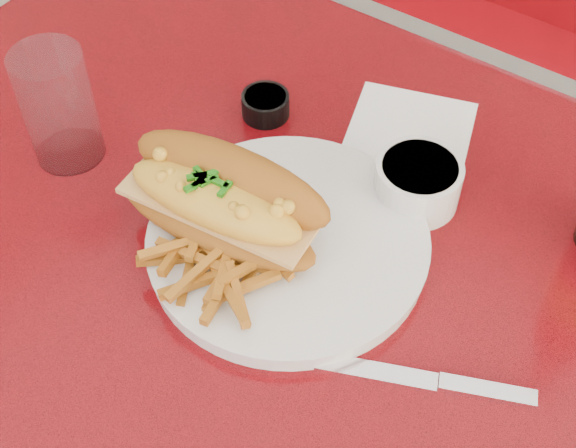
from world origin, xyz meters
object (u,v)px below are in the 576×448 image
Objects in this scene: dinner_plate at (288,243)px; gravy_ramekin at (418,182)px; sauce_cup_left at (265,104)px; water_tumbler at (58,107)px; diner_table at (316,361)px; booth_bench_far at (539,146)px; mac_hoagie at (222,200)px; knife at (426,380)px; fork at (295,260)px.

dinner_plate is 0.15m from gravy_ramekin.
sauce_cup_left is 0.23m from water_tumbler.
water_tumbler is (-0.14, -0.17, 0.05)m from sauce_cup_left.
dinner_plate is at bearing -118.38° from gravy_ramekin.
diner_table is 1.03× the size of booth_bench_far.
diner_table is at bearing -12.33° from dinner_plate.
mac_hoagie is at bearing -97.19° from booth_bench_far.
gravy_ramekin is 0.52× the size of knife.
dinner_plate is (-0.04, -0.80, 0.49)m from booth_bench_far.
knife is at bearing -12.33° from mac_hoagie.
gravy_ramekin is at bearing 44.10° from mac_hoagie.
sauce_cup_left is at bearing 125.11° from knife.
booth_bench_far is 0.94m from dinner_plate.
mac_hoagie is 1.02× the size of knife.
sauce_cup_left is at bearing 132.14° from dinner_plate.
sauce_cup_left is (-0.20, 0.02, -0.01)m from gravy_ramekin.
sauce_cup_left reaches higher than fork.
mac_hoagie is 1.69× the size of water_tumbler.
water_tumbler reaches higher than fork.
gravy_ramekin reaches higher than knife.
water_tumbler reaches higher than sauce_cup_left.
booth_bench_far is 8.86× the size of fork.
dinner_plate is 2.77× the size of water_tumbler.
diner_table is 5.52× the size of mac_hoagie.
diner_table is 0.18m from dinner_plate.
knife is at bearing -105.00° from fork.
gravy_ramekin is 0.21m from sauce_cup_left.
fork is (0.08, 0.01, -0.04)m from mac_hoagie.
mac_hoagie is 1.65× the size of fork.
water_tumbler is at bearing -177.44° from diner_table.
sauce_cup_left reaches higher than knife.
dinner_plate is 0.19m from knife.
mac_hoagie is 0.09m from fork.
fork is 0.62× the size of knife.
diner_table is 0.18m from fork.
mac_hoagie is (-0.06, -0.02, 0.05)m from dinner_plate.
fork is at bearing -158.75° from diner_table.
knife is at bearing -16.91° from diner_table.
dinner_plate is 5.34× the size of sauce_cup_left.
diner_table is 0.30m from sauce_cup_left.
sauce_cup_left is (-0.18, -0.65, 0.50)m from booth_bench_far.
booth_bench_far is at bearing 90.00° from diner_table.
gravy_ramekin is (0.05, 0.15, 0.01)m from fork.
gravy_ramekin is 1.66× the size of sauce_cup_left.
mac_hoagie reaches higher than dinner_plate.
mac_hoagie is (-0.10, -0.83, 0.54)m from booth_bench_far.
diner_table is 17.97× the size of sauce_cup_left.
sauce_cup_left is at bearing 50.77° from water_tumbler.
water_tumbler reaches higher than diner_table.
diner_table is 0.24m from gravy_ramekin.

